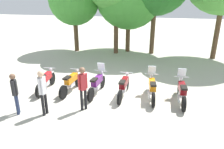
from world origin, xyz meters
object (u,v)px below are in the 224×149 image
motorcycle_5 (182,91)px  person_2 (15,91)px  motorcycle_4 (152,88)px  tree_0 (74,0)px  motorcycle_0 (46,81)px  motorcycle_1 (71,82)px  person_0 (83,85)px  person_1 (43,89)px  motorcycle_2 (97,84)px  motorcycle_3 (124,86)px

motorcycle_5 → person_2: size_ratio=1.30×
motorcycle_4 → tree_0: (-6.80, 7.52, 3.61)m
tree_0 → motorcycle_0: bearing=-77.9°
motorcycle_1 → person_0: size_ratio=1.20×
motorcycle_4 → person_1: 4.67m
tree_0 → motorcycle_4: bearing=-47.9°
tree_0 → person_0: bearing=-65.6°
motorcycle_2 → person_0: bearing=179.9°
person_0 → motorcycle_4: bearing=77.6°
motorcycle_3 → person_1: 3.59m
motorcycle_5 → tree_0: size_ratio=0.36×
motorcycle_4 → person_0: bearing=114.7°
motorcycle_2 → person_1: (-1.41, -2.28, 0.57)m
motorcycle_0 → person_0: 2.89m
motorcycle_5 → motorcycle_3: bearing=87.7°
motorcycle_5 → tree_0: bearing=43.7°
motorcycle_5 → tree_0: (-8.08, 7.58, 3.61)m
motorcycle_3 → motorcycle_0: bearing=95.3°
motorcycle_2 → motorcycle_4: 2.55m
person_1 → tree_0: tree_0 is taller
person_0 → motorcycle_2: bearing=132.0°
motorcycle_0 → person_1: person_1 is taller
motorcycle_4 → person_1: (-3.96, -2.41, 0.57)m
person_2 → tree_0: 10.75m
person_0 → motorcycle_0: bearing=-163.8°
motorcycle_0 → motorcycle_3: bearing=-93.7°
motorcycle_1 → person_2: bearing=156.6°
motorcycle_0 → motorcycle_5: size_ratio=1.00×
motorcycle_3 → person_0: person_0 is taller
motorcycle_2 → motorcycle_5: 3.83m
motorcycle_4 → motorcycle_0: bearing=85.7°
motorcycle_4 → person_1: person_1 is taller
motorcycle_1 → motorcycle_5: bearing=-84.9°
motorcycle_1 → motorcycle_2: motorcycle_2 is taller
motorcycle_5 → person_2: bearing=108.8°
motorcycle_5 → tree_0: 11.65m
person_0 → person_2: (-2.41, -0.91, -0.11)m
motorcycle_4 → motorcycle_5: size_ratio=1.00×
person_0 → motorcycle_1: bearing=173.8°
motorcycle_5 → person_0: size_ratio=1.20×
motorcycle_2 → person_2: bearing=137.5°
motorcycle_2 → motorcycle_4: size_ratio=1.00×
motorcycle_1 → person_1: size_ratio=1.20×
tree_0 → motorcycle_2: bearing=-60.9°
motorcycle_0 → motorcycle_1: size_ratio=1.00×
person_2 → motorcycle_0: bearing=-118.5°
motorcycle_3 → person_1: size_ratio=1.20×
motorcycle_2 → person_0: 1.67m
motorcycle_0 → person_0: bearing=-125.8°
motorcycle_1 → motorcycle_5: 5.11m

